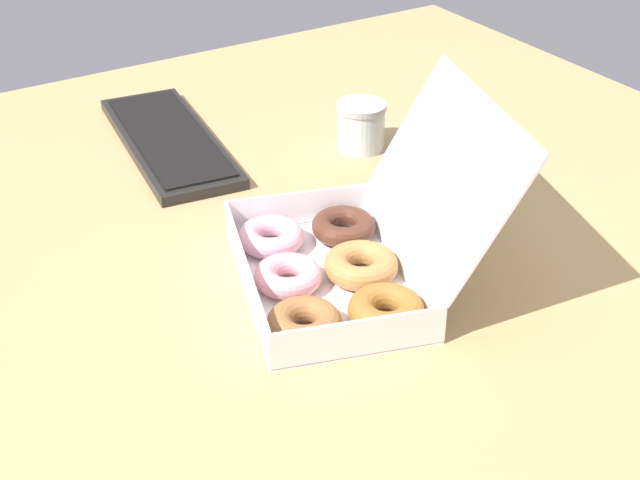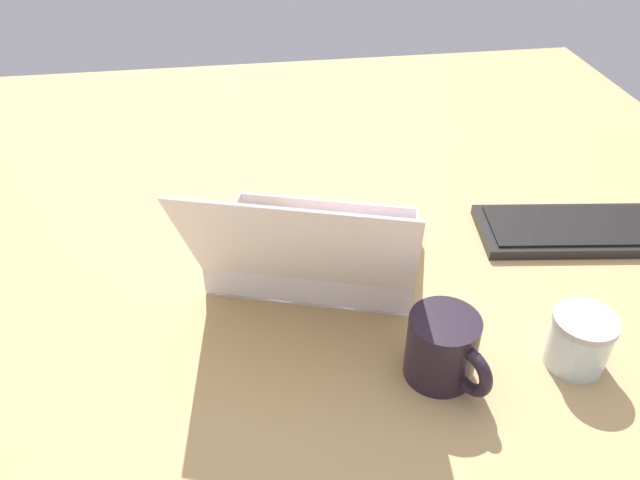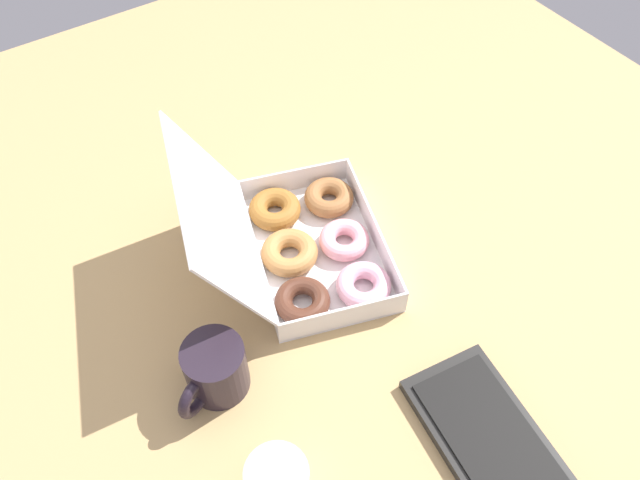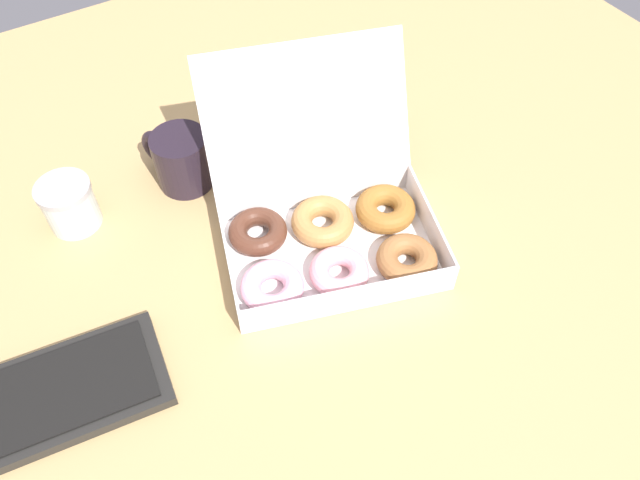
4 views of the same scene
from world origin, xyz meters
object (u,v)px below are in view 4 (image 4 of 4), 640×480
Objects in this scene: donut_box at (330,230)px; coffee_mug at (180,159)px; glass_jar at (69,205)px; keyboard at (6,414)px.

donut_box is 3.17× the size of coffee_mug.
donut_box is 41.08cm from glass_jar.
donut_box is 28.27cm from coffee_mug.
coffee_mug reaches higher than keyboard.
keyboard is 33.18cm from glass_jar.
donut_box reaches higher than keyboard.
glass_jar is (-18.74, 0.47, -0.84)cm from coffee_mug.
keyboard is at bearing -122.91° from glass_jar.
keyboard is 4.98× the size of glass_jar.
coffee_mug reaches higher than glass_jar.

